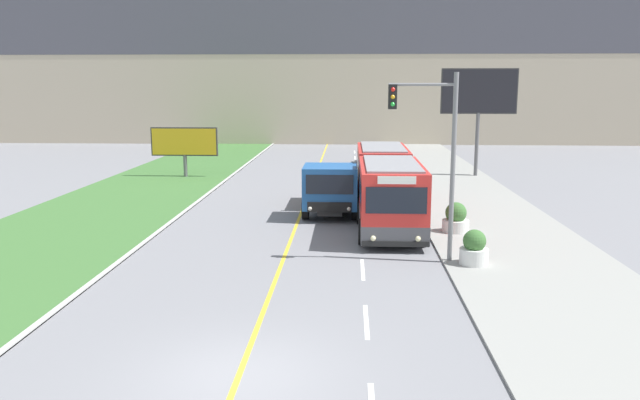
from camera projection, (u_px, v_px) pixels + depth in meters
name	position (u px, v px, depth m)	size (l,w,h in m)	color
ground_plane	(239.00, 376.00, 13.05)	(300.00, 300.00, 0.00)	slate
lane_marking_centre	(275.00, 324.00, 15.87)	(2.88, 140.00, 0.01)	gold
apartment_block_background	(329.00, 18.00, 65.50)	(80.00, 8.04, 25.87)	#BCAD93
city_bus	(386.00, 185.00, 28.45)	(2.62, 12.88, 2.95)	red
dump_truck	(331.00, 189.00, 29.05)	(2.53, 6.44, 2.42)	black
car_distant	(373.00, 155.00, 48.14)	(1.80, 4.30, 1.45)	silver
traffic_light_mast	(435.00, 144.00, 20.71)	(2.28, 0.32, 6.42)	slate
billboard_large	(479.00, 95.00, 40.50)	(4.92, 0.24, 7.07)	#59595B
billboard_small	(184.00, 143.00, 40.93)	(4.40, 0.24, 3.28)	#59595B
planter_round_near	(474.00, 249.00, 20.83)	(0.96, 0.96, 1.18)	silver
planter_round_second	(456.00, 219.00, 25.49)	(1.08, 1.08, 1.22)	silver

